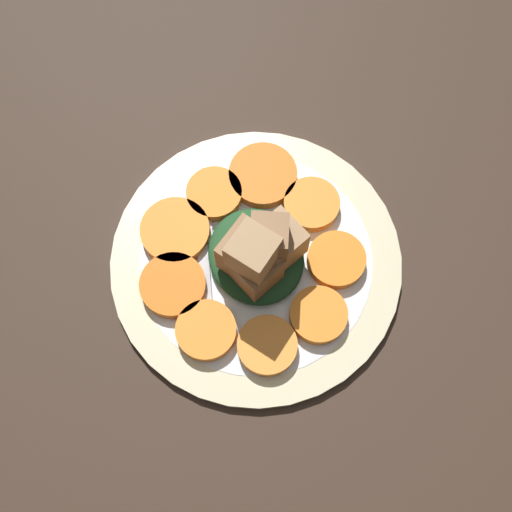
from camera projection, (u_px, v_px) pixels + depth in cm
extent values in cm
cube|color=#38281E|center=(256.00, 266.00, 68.19)|extent=(120.00, 120.00, 2.00)
cylinder|color=beige|center=(256.00, 261.00, 66.78)|extent=(30.23, 30.23, 1.00)
cylinder|color=white|center=(256.00, 261.00, 66.73)|extent=(24.18, 24.18, 1.00)
cylinder|color=orange|center=(336.00, 260.00, 65.49)|extent=(5.99, 5.99, 1.33)
cylinder|color=orange|center=(312.00, 204.00, 67.58)|extent=(5.91, 5.91, 1.33)
cylinder|color=orange|center=(263.00, 175.00, 68.74)|extent=(7.33, 7.33, 1.33)
cylinder|color=orange|center=(214.00, 194.00, 68.00)|extent=(5.93, 5.93, 1.33)
cylinder|color=orange|center=(175.00, 231.00, 66.56)|extent=(7.22, 7.22, 1.33)
cylinder|color=orange|center=(173.00, 285.00, 64.57)|extent=(6.69, 6.69, 1.33)
cylinder|color=orange|center=(206.00, 330.00, 63.01)|extent=(6.02, 6.02, 1.33)
cylinder|color=orange|center=(267.00, 346.00, 62.50)|extent=(5.92, 5.92, 1.33)
cylinder|color=orange|center=(318.00, 315.00, 63.53)|extent=(5.78, 5.78, 1.33)
ellipsoid|color=#1E4723|center=(256.00, 256.00, 65.22)|extent=(10.68, 9.62, 2.11)
cube|color=brown|center=(249.00, 253.00, 61.70)|extent=(6.44, 6.44, 4.69)
cube|color=brown|center=(269.00, 249.00, 62.08)|extent=(5.42, 5.42, 4.23)
cube|color=#9E754C|center=(278.00, 242.00, 62.32)|extent=(5.36, 5.36, 4.27)
cube|color=brown|center=(256.00, 269.00, 61.55)|extent=(4.97, 4.97, 3.93)
cube|color=#9E754C|center=(253.00, 252.00, 57.97)|extent=(5.45, 5.45, 3.93)
cube|color=brown|center=(269.00, 236.00, 59.11)|extent=(4.77, 4.77, 3.53)
cube|color=#B2B2B7|center=(206.00, 297.00, 64.64)|extent=(11.34, 4.63, 0.40)
cube|color=#B2B2B7|center=(202.00, 237.00, 66.82)|extent=(2.05, 2.63, 0.40)
cube|color=#B2B2B7|center=(191.00, 212.00, 67.79)|extent=(4.43, 1.70, 0.40)
cube|color=#B2B2B7|center=(197.00, 212.00, 67.81)|extent=(4.43, 1.70, 0.40)
cube|color=#B2B2B7|center=(203.00, 211.00, 67.83)|extent=(4.43, 1.70, 0.40)
cube|color=#B2B2B7|center=(209.00, 210.00, 67.85)|extent=(4.43, 1.70, 0.40)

